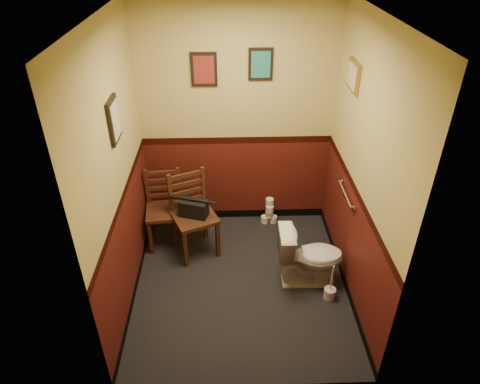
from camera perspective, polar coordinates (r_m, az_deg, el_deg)
name	(u,v)px	position (r m, az deg, el deg)	size (l,w,h in m)	color
floor	(241,283)	(4.69, 0.11, -12.01)	(2.20, 2.40, 0.00)	black
ceiling	(241,15)	(3.38, 0.16, 22.49)	(2.20, 2.40, 0.00)	silver
wall_back	(237,121)	(4.93, -0.38, 9.44)	(2.20, 2.70, 0.00)	#4D160F
wall_front	(247,266)	(2.89, 1.00, -9.78)	(2.20, 2.70, 0.00)	#4D160F
wall_left	(118,177)	(3.98, -15.92, 1.99)	(2.40, 2.70, 0.00)	#4D160F
wall_right	(362,172)	(4.05, 15.91, 2.54)	(2.40, 2.70, 0.00)	#4D160F
grab_bar	(346,194)	(4.44, 13.92, -0.29)	(0.05, 0.56, 0.06)	silver
framed_print_back_a	(204,69)	(4.71, -4.84, 15.97)	(0.28, 0.04, 0.36)	black
framed_print_back_b	(261,64)	(4.70, 2.77, 16.66)	(0.26, 0.04, 0.34)	black
framed_print_left	(114,120)	(3.84, -16.45, 9.18)	(0.04, 0.30, 0.38)	black
framed_print_right	(353,76)	(4.29, 14.89, 14.74)	(0.04, 0.34, 0.28)	olive
toilet	(310,257)	(4.55, 9.32, -8.51)	(0.38, 0.69, 0.67)	white
toilet_brush	(330,293)	(4.59, 11.87, -13.00)	(0.12, 0.12, 0.43)	silver
chair_left	(165,209)	(5.04, -9.97, -2.24)	(0.47, 0.47, 0.91)	#4E2817
chair_right	(193,215)	(4.84, -6.28, -3.03)	(0.60, 0.60, 0.97)	#4E2817
handbag	(194,208)	(4.74, -6.19, -2.15)	(0.34, 0.24, 0.22)	black
tp_stack	(269,213)	(5.43, 3.93, -2.76)	(0.21, 0.12, 0.36)	silver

